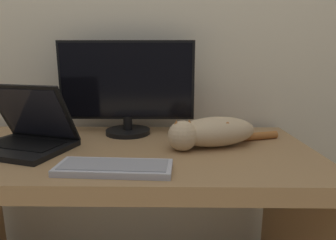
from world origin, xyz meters
The scene contains 7 objects.
wall_back centered at (0.00, 0.74, 1.30)m, with size 6.40×0.06×2.60m.
desk centered at (0.00, 0.34, 0.59)m, with size 1.49×0.68×0.75m.
monitor centered at (0.01, 0.55, 0.96)m, with size 0.60×0.20×0.41m.
laptop centered at (-0.34, 0.32, 0.80)m, with size 0.40×0.34×0.24m.
external_keyboard centered at (0.03, 0.11, 0.76)m, with size 0.36×0.15×0.02m.
cat centered at (0.36, 0.36, 0.81)m, with size 0.47×0.25×0.12m.
small_toy centered at (0.42, 0.54, 0.78)m, with size 0.05×0.05×0.05m.
Camera 1 is at (0.21, -0.69, 1.09)m, focal length 30.00 mm.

